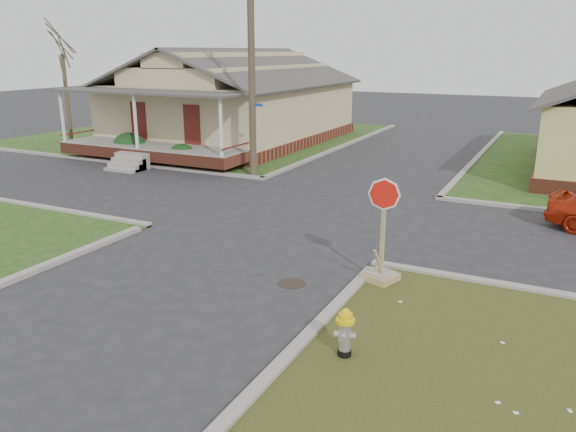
% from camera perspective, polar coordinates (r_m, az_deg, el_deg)
% --- Properties ---
extents(ground, '(120.00, 120.00, 0.00)m').
position_cam_1_polar(ground, '(14.32, -6.69, -4.55)').
color(ground, '#27272A').
rests_on(ground, ground).
extents(verge_far_left, '(19.00, 19.00, 0.05)m').
position_cam_1_polar(verge_far_left, '(35.94, -8.51, 8.14)').
color(verge_far_left, '#213E16').
rests_on(verge_far_left, ground).
extents(curbs, '(80.00, 40.00, 0.12)m').
position_cam_1_polar(curbs, '(18.48, 1.76, 0.40)').
color(curbs, gray).
rests_on(curbs, ground).
extents(manhole, '(0.64, 0.64, 0.01)m').
position_cam_1_polar(manhole, '(12.90, 0.36, -6.84)').
color(manhole, black).
rests_on(manhole, ground).
extents(corner_house, '(10.10, 15.50, 5.30)m').
position_cam_1_polar(corner_house, '(32.94, -5.63, 11.45)').
color(corner_house, brown).
rests_on(corner_house, ground).
extents(utility_pole, '(1.80, 0.28, 9.00)m').
position_cam_1_polar(utility_pole, '(23.16, -3.72, 15.32)').
color(utility_pole, '#3D3023').
rests_on(utility_pole, ground).
extents(tree_far_left, '(0.22, 0.22, 4.90)m').
position_cam_1_polar(tree_far_left, '(34.47, -21.53, 11.00)').
color(tree_far_left, '#3D3023').
rests_on(tree_far_left, verge_far_left).
extents(fire_hydrant, '(0.33, 0.33, 0.88)m').
position_cam_1_polar(fire_hydrant, '(9.80, 5.83, -11.44)').
color(fire_hydrant, black).
rests_on(fire_hydrant, ground).
extents(stop_sign, '(0.68, 0.67, 2.40)m').
position_cam_1_polar(stop_sign, '(12.93, 9.46, -4.32)').
color(stop_sign, tan).
rests_on(stop_sign, ground).
extents(hedge_left, '(1.58, 1.30, 1.21)m').
position_cam_1_polar(hedge_left, '(28.41, -15.80, 6.82)').
color(hedge_left, black).
rests_on(hedge_left, verge_far_left).
extents(hedge_right, '(1.36, 1.11, 1.04)m').
position_cam_1_polar(hedge_right, '(26.10, -10.71, 6.15)').
color(hedge_right, black).
rests_on(hedge_right, verge_far_left).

